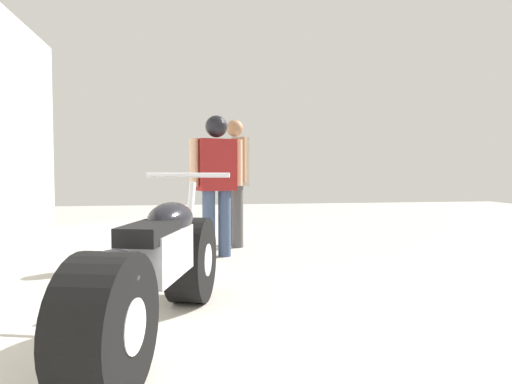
# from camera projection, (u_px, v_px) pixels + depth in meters

# --- Properties ---
(ground_plane) EXTENTS (17.98, 17.98, 0.00)m
(ground_plane) POSITION_uv_depth(u_px,v_px,m) (268.00, 273.00, 4.33)
(ground_plane) COLOR #A8A399
(motorcycle_maroon_cruiser) EXTENTS (0.87, 2.09, 0.98)m
(motorcycle_maroon_cruiser) POSITION_uv_depth(u_px,v_px,m) (158.00, 272.00, 2.62)
(motorcycle_maroon_cruiser) COLOR black
(motorcycle_maroon_cruiser) RESTS_ON ground_plane
(mechanic_in_blue) EXTENTS (0.33, 0.67, 1.67)m
(mechanic_in_blue) POSITION_uv_depth(u_px,v_px,m) (235.00, 175.00, 5.87)
(mechanic_in_blue) COLOR #4C4C4C
(mechanic_in_blue) RESTS_ON ground_plane
(mechanic_with_helmet) EXTENTS (0.64, 0.33, 1.63)m
(mechanic_with_helmet) POSITION_uv_depth(u_px,v_px,m) (217.00, 173.00, 5.13)
(mechanic_with_helmet) COLOR #384766
(mechanic_with_helmet) RESTS_ON ground_plane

